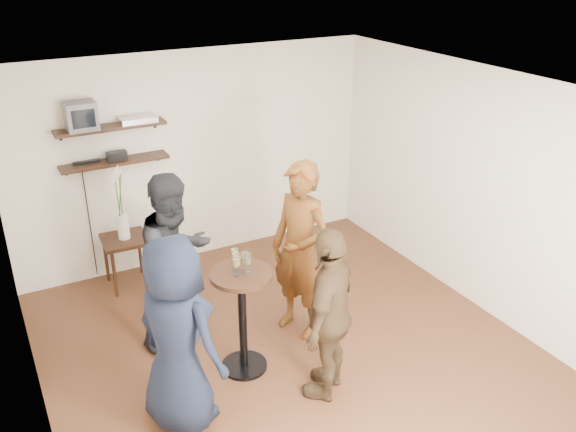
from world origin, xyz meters
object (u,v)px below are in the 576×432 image
object	(u,v)px
drinks_table	(242,308)
person_plaid	(300,251)
dvd_deck	(138,119)
radio	(117,156)
side_table	(126,246)
person_navy	(177,335)
person_brown	(330,313)
person_dark	(176,260)
crt_monitor	(81,116)

from	to	relation	value
drinks_table	person_plaid	xyz separation A→B (m)	(0.77, 0.30, 0.26)
dvd_deck	radio	bearing A→B (deg)	180.00
dvd_deck	person_plaid	distance (m)	2.41
side_table	person_navy	distance (m)	2.47
dvd_deck	drinks_table	distance (m)	2.60
drinks_table	side_table	bearing A→B (deg)	105.08
radio	person_brown	bearing A→B (deg)	-70.83
drinks_table	person_brown	world-z (taller)	person_brown
person_dark	person_plaid	bearing A→B (deg)	-46.79
radio	side_table	world-z (taller)	radio
dvd_deck	radio	size ratio (longest dim) A/B	1.82
drinks_table	person_navy	world-z (taller)	person_navy
person_plaid	side_table	bearing A→B (deg)	-164.21
person_plaid	person_navy	xyz separation A→B (m)	(-1.51, -0.69, -0.06)
person_brown	crt_monitor	bearing A→B (deg)	-105.28
person_navy	crt_monitor	bearing A→B (deg)	-26.34
dvd_deck	radio	world-z (taller)	dvd_deck
side_table	person_plaid	distance (m)	2.23
dvd_deck	person_navy	xyz separation A→B (m)	(-0.53, -2.66, -1.04)
drinks_table	person_navy	size ratio (longest dim) A/B	0.60
person_dark	person_brown	distance (m)	1.65
crt_monitor	person_brown	world-z (taller)	crt_monitor
dvd_deck	person_plaid	world-z (taller)	dvd_deck
drinks_table	person_dark	size ratio (longest dim) A/B	0.58
side_table	person_brown	size ratio (longest dim) A/B	0.37
crt_monitor	side_table	size ratio (longest dim) A/B	0.53
person_dark	crt_monitor	bearing A→B (deg)	81.45
person_dark	dvd_deck	bearing A→B (deg)	59.28
crt_monitor	drinks_table	size ratio (longest dim) A/B	0.31
crt_monitor	drinks_table	bearing A→B (deg)	-70.55
drinks_table	radio	bearing A→B (deg)	101.87
person_brown	person_plaid	bearing A→B (deg)	-144.24
person_dark	person_brown	bearing A→B (deg)	-82.55
person_navy	person_brown	xyz separation A→B (m)	(1.27, -0.25, -0.05)
radio	crt_monitor	bearing A→B (deg)	180.00
dvd_deck	side_table	bearing A→B (deg)	-147.19
radio	person_dark	world-z (taller)	person_dark
crt_monitor	person_dark	world-z (taller)	crt_monitor
dvd_deck	drinks_table	world-z (taller)	dvd_deck
drinks_table	person_plaid	bearing A→B (deg)	21.47
dvd_deck	radio	distance (m)	0.47
person_dark	drinks_table	bearing A→B (deg)	-90.00
crt_monitor	dvd_deck	world-z (taller)	crt_monitor
side_table	person_brown	xyz separation A→B (m)	(1.09, -2.69, 0.30)
radio	side_table	size ratio (longest dim) A/B	0.36
crt_monitor	person_plaid	xyz separation A→B (m)	(1.58, -1.97, -1.10)
person_dark	person_brown	xyz separation A→B (m)	(0.89, -1.39, -0.08)
person_brown	drinks_table	bearing A→B (deg)	-90.00
person_plaid	person_navy	bearing A→B (deg)	-86.85
person_navy	person_dark	bearing A→B (deg)	-46.36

